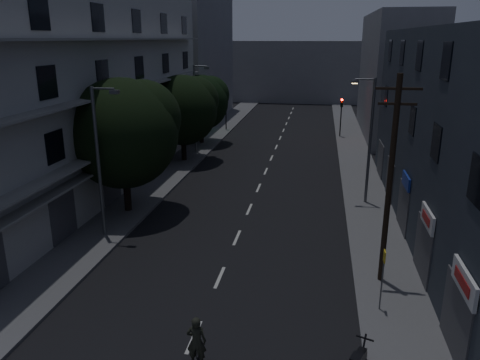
% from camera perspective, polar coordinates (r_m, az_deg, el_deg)
% --- Properties ---
extents(ground, '(160.00, 160.00, 0.00)m').
position_cam_1_polar(ground, '(38.83, 3.24, 1.27)').
color(ground, black).
rests_on(ground, ground).
extents(sidewalk_left, '(3.00, 90.00, 0.15)m').
position_cam_1_polar(sidewalk_left, '(40.31, -7.41, 1.85)').
color(sidewalk_left, '#565659').
rests_on(sidewalk_left, ground).
extents(sidewalk_right, '(3.00, 90.00, 0.15)m').
position_cam_1_polar(sidewalk_right, '(38.73, 14.33, 0.84)').
color(sidewalk_right, '#565659').
rests_on(sidewalk_right, ground).
extents(lane_markings, '(0.15, 60.50, 0.01)m').
position_cam_1_polar(lane_markings, '(44.85, 4.17, 3.40)').
color(lane_markings, beige).
rests_on(lane_markings, ground).
extents(building_left, '(7.00, 36.00, 14.00)m').
position_cam_1_polar(building_left, '(34.38, -18.61, 10.28)').
color(building_left, '#AEAEA9').
rests_on(building_left, ground).
extents(building_right, '(6.19, 28.00, 11.00)m').
position_cam_1_polar(building_right, '(27.76, 26.08, 4.90)').
color(building_right, '#2B313A').
rests_on(building_right, ground).
extents(building_far_left, '(6.00, 20.00, 16.00)m').
position_cam_1_polar(building_far_left, '(62.34, -5.47, 14.60)').
color(building_far_left, slate).
rests_on(building_far_left, ground).
extents(building_far_right, '(6.00, 20.00, 13.00)m').
position_cam_1_polar(building_far_right, '(54.87, 18.34, 11.96)').
color(building_far_right, slate).
rests_on(building_far_right, ground).
extents(building_far_end, '(24.00, 8.00, 10.00)m').
position_cam_1_polar(building_far_end, '(82.45, 7.01, 13.02)').
color(building_far_end, slate).
rests_on(building_far_end, ground).
extents(tree_near, '(6.61, 6.61, 8.15)m').
position_cam_1_polar(tree_near, '(28.85, -13.95, 6.03)').
color(tree_near, black).
rests_on(tree_near, sidewalk_left).
extents(tree_mid, '(5.99, 5.99, 7.37)m').
position_cam_1_polar(tree_mid, '(40.78, -6.93, 8.77)').
color(tree_mid, black).
rests_on(tree_mid, sidewalk_left).
extents(tree_far, '(5.54, 5.54, 6.85)m').
position_cam_1_polar(tree_far, '(47.80, -4.73, 9.64)').
color(tree_far, black).
rests_on(tree_far, sidewalk_left).
extents(traffic_signal_far_right, '(0.28, 0.37, 4.10)m').
position_cam_1_polar(traffic_signal_far_right, '(52.00, 12.26, 8.41)').
color(traffic_signal_far_right, black).
rests_on(traffic_signal_far_right, sidewalk_right).
extents(traffic_signal_far_left, '(0.28, 0.37, 4.10)m').
position_cam_1_polar(traffic_signal_far_left, '(54.90, -1.74, 9.22)').
color(traffic_signal_far_left, black).
rests_on(traffic_signal_far_left, sidewalk_left).
extents(street_lamp_left_near, '(1.51, 0.25, 8.00)m').
position_cam_1_polar(street_lamp_left_near, '(25.47, -16.72, 2.89)').
color(street_lamp_left_near, slate).
rests_on(street_lamp_left_near, sidewalk_left).
extents(street_lamp_right, '(1.51, 0.25, 8.00)m').
position_cam_1_polar(street_lamp_right, '(30.66, 15.42, 5.30)').
color(street_lamp_right, '#53545A').
rests_on(street_lamp_right, sidewalk_right).
extents(street_lamp_left_far, '(1.51, 0.25, 8.00)m').
position_cam_1_polar(street_lamp_left_far, '(43.68, -5.38, 9.15)').
color(street_lamp_left_far, slate).
rests_on(street_lamp_left_far, sidewalk_left).
extents(utility_pole, '(1.80, 0.24, 9.00)m').
position_cam_1_polar(utility_pole, '(20.47, 17.83, 0.23)').
color(utility_pole, black).
rests_on(utility_pole, sidewalk_right).
extents(bus_stop_sign, '(0.06, 0.35, 2.52)m').
position_cam_1_polar(bus_stop_sign, '(19.21, 17.05, -10.38)').
color(bus_stop_sign, '#595B60').
rests_on(bus_stop_sign, sidewalk_right).
extents(cyclist, '(0.68, 1.75, 2.19)m').
position_cam_1_polar(cyclist, '(15.97, -5.27, -20.69)').
color(cyclist, black).
rests_on(cyclist, ground).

